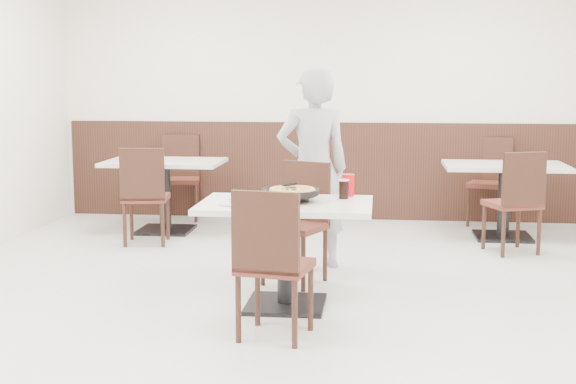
# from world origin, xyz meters

# --- Properties ---
(floor) EXTENTS (7.00, 7.00, 0.00)m
(floor) POSITION_xyz_m (0.00, 0.00, 0.00)
(floor) COLOR #B9B9B4
(floor) RESTS_ON ground
(wall_back) EXTENTS (6.00, 0.04, 2.80)m
(wall_back) POSITION_xyz_m (0.00, 3.50, 1.40)
(wall_back) COLOR silver
(wall_back) RESTS_ON floor
(wall_front) EXTENTS (6.00, 0.04, 2.80)m
(wall_front) POSITION_xyz_m (0.00, -3.50, 1.40)
(wall_front) COLOR silver
(wall_front) RESTS_ON floor
(wainscot_back) EXTENTS (5.90, 0.03, 1.10)m
(wainscot_back) POSITION_xyz_m (0.00, 3.48, 0.55)
(wainscot_back) COLOR black
(wainscot_back) RESTS_ON floor
(main_table) EXTENTS (1.27, 0.91, 0.75)m
(main_table) POSITION_xyz_m (-0.01, -0.07, 0.38)
(main_table) COLOR silver
(main_table) RESTS_ON floor
(chair_near) EXTENTS (0.49, 0.49, 0.95)m
(chair_near) POSITION_xyz_m (0.00, -0.74, 0.47)
(chair_near) COLOR black
(chair_near) RESTS_ON floor
(chair_far) EXTENTS (0.55, 0.55, 0.95)m
(chair_far) POSITION_xyz_m (-0.02, 0.57, 0.47)
(chair_far) COLOR black
(chair_far) RESTS_ON floor
(trivet) EXTENTS (0.13, 0.13, 0.04)m
(trivet) POSITION_xyz_m (0.09, -0.00, 0.77)
(trivet) COLOR black
(trivet) RESTS_ON main_table
(pizza_pan) EXTENTS (0.37, 0.37, 0.01)m
(pizza_pan) POSITION_xyz_m (0.02, -0.03, 0.79)
(pizza_pan) COLOR black
(pizza_pan) RESTS_ON trivet
(pizza) EXTENTS (0.35, 0.35, 0.02)m
(pizza) POSITION_xyz_m (0.03, -0.03, 0.81)
(pizza) COLOR gold
(pizza) RESTS_ON pizza_pan
(pizza_server) EXTENTS (0.10, 0.12, 0.00)m
(pizza_server) POSITION_xyz_m (0.02, -0.01, 0.84)
(pizza_server) COLOR silver
(pizza_server) RESTS_ON pizza
(napkin) EXTENTS (0.19, 0.19, 0.00)m
(napkin) POSITION_xyz_m (-0.41, -0.17, 0.75)
(napkin) COLOR silver
(napkin) RESTS_ON main_table
(side_plate) EXTENTS (0.18, 0.18, 0.01)m
(side_plate) POSITION_xyz_m (-0.37, -0.22, 0.76)
(side_plate) COLOR silver
(side_plate) RESTS_ON napkin
(fork) EXTENTS (0.03, 0.17, 0.00)m
(fork) POSITION_xyz_m (-0.37, -0.15, 0.77)
(fork) COLOR silver
(fork) RESTS_ON side_plate
(cola_glass) EXTENTS (0.08, 0.08, 0.13)m
(cola_glass) POSITION_xyz_m (0.39, 0.14, 0.81)
(cola_glass) COLOR black
(cola_glass) RESTS_ON main_table
(red_cup) EXTENTS (0.10, 0.10, 0.16)m
(red_cup) POSITION_xyz_m (0.41, 0.28, 0.83)
(red_cup) COLOR #C7030E
(red_cup) RESTS_ON main_table
(diner_person) EXTENTS (0.71, 0.57, 1.70)m
(diner_person) POSITION_xyz_m (0.08, 1.13, 0.85)
(diner_person) COLOR #A1A1A6
(diner_person) RESTS_ON floor
(bg_table_left) EXTENTS (1.24, 0.86, 0.75)m
(bg_table_left) POSITION_xyz_m (-1.59, 2.52, 0.38)
(bg_table_left) COLOR silver
(bg_table_left) RESTS_ON floor
(bg_chair_left_near) EXTENTS (0.47, 0.47, 0.95)m
(bg_chair_left_near) POSITION_xyz_m (-1.61, 1.91, 0.47)
(bg_chair_left_near) COLOR black
(bg_chair_left_near) RESTS_ON floor
(bg_chair_left_far) EXTENTS (0.49, 0.49, 0.95)m
(bg_chair_left_far) POSITION_xyz_m (-1.60, 3.21, 0.47)
(bg_chair_left_far) COLOR black
(bg_chair_left_far) RESTS_ON floor
(bg_table_right) EXTENTS (1.26, 0.89, 0.75)m
(bg_table_right) POSITION_xyz_m (1.89, 2.58, 0.38)
(bg_table_right) COLOR silver
(bg_table_right) RESTS_ON floor
(bg_chair_right_near) EXTENTS (0.54, 0.54, 0.95)m
(bg_chair_right_near) POSITION_xyz_m (1.86, 1.91, 0.47)
(bg_chair_right_near) COLOR black
(bg_chair_right_near) RESTS_ON floor
(bg_chair_right_far) EXTENTS (0.53, 0.53, 0.95)m
(bg_chair_right_far) POSITION_xyz_m (1.83, 3.27, 0.47)
(bg_chair_right_far) COLOR black
(bg_chair_right_far) RESTS_ON floor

